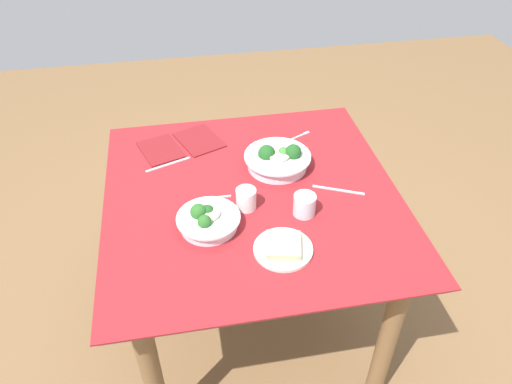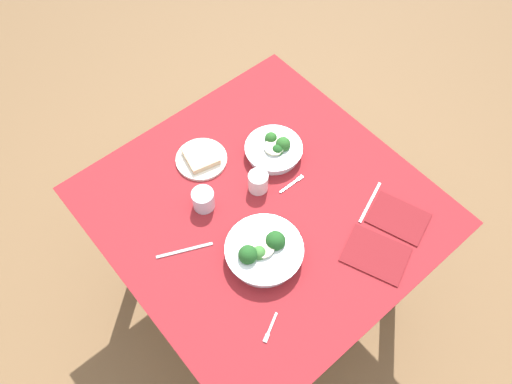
% 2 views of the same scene
% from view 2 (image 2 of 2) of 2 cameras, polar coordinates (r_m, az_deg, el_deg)
% --- Properties ---
extents(ground_plane, '(6.00, 6.00, 0.00)m').
position_cam_2_polar(ground_plane, '(2.50, 0.62, -10.47)').
color(ground_plane, brown).
extents(dining_table, '(1.11, 1.08, 0.77)m').
position_cam_2_polar(dining_table, '(1.92, 0.80, -3.41)').
color(dining_table, maroon).
rests_on(dining_table, ground_plane).
extents(broccoli_bowl_far, '(0.26, 0.26, 0.10)m').
position_cam_2_polar(broccoli_bowl_far, '(1.69, 0.87, -6.64)').
color(broccoli_bowl_far, white).
rests_on(broccoli_bowl_far, dining_table).
extents(broccoli_bowl_near, '(0.22, 0.22, 0.08)m').
position_cam_2_polar(broccoli_bowl_near, '(1.92, 2.08, 4.80)').
color(broccoli_bowl_near, white).
rests_on(broccoli_bowl_near, dining_table).
extents(bread_side_plate, '(0.19, 0.19, 0.04)m').
position_cam_2_polar(bread_side_plate, '(1.92, -6.17, 3.82)').
color(bread_side_plate, silver).
rests_on(bread_side_plate, dining_table).
extents(water_glass_center, '(0.08, 0.08, 0.08)m').
position_cam_2_polar(water_glass_center, '(1.79, -5.94, -0.85)').
color(water_glass_center, silver).
rests_on(water_glass_center, dining_table).
extents(water_glass_side, '(0.07, 0.07, 0.08)m').
position_cam_2_polar(water_glass_side, '(1.82, 0.25, 1.15)').
color(water_glass_side, silver).
rests_on(water_glass_side, dining_table).
extents(fork_by_far_bowl, '(0.05, 0.09, 0.00)m').
position_cam_2_polar(fork_by_far_bowl, '(1.63, 1.59, -15.11)').
color(fork_by_far_bowl, '#B7B7BC').
rests_on(fork_by_far_bowl, dining_table).
extents(fork_by_near_bowl, '(0.01, 0.11, 0.00)m').
position_cam_2_polar(fork_by_near_bowl, '(1.87, 4.10, 0.99)').
color(fork_by_near_bowl, '#B7B7BC').
rests_on(fork_by_near_bowl, dining_table).
extents(table_knife_left, '(0.08, 0.18, 0.00)m').
position_cam_2_polar(table_knife_left, '(1.86, 12.69, -1.13)').
color(table_knife_left, '#B7B7BC').
rests_on(table_knife_left, dining_table).
extents(table_knife_right, '(0.09, 0.18, 0.00)m').
position_cam_2_polar(table_knife_right, '(1.74, -8.03, -6.51)').
color(table_knife_right, '#B7B7BC').
rests_on(table_knife_right, dining_table).
extents(napkin_folded_upper, '(0.25, 0.22, 0.01)m').
position_cam_2_polar(napkin_folded_upper, '(1.77, 13.30, -6.85)').
color(napkin_folded_upper, maroon).
rests_on(napkin_folded_upper, dining_table).
extents(napkin_folded_lower, '(0.23, 0.20, 0.01)m').
position_cam_2_polar(napkin_folded_lower, '(1.85, 15.69, -2.83)').
color(napkin_folded_lower, maroon).
rests_on(napkin_folded_lower, dining_table).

